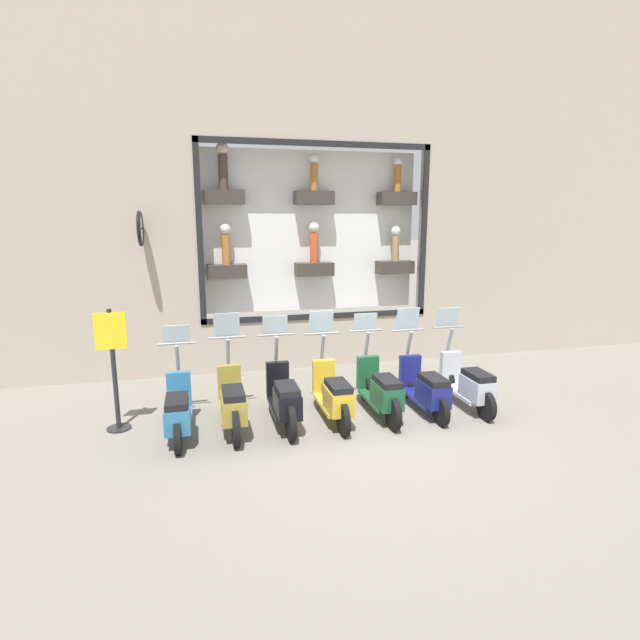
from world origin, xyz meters
TOP-DOWN VIEW (x-y plane):
  - ground_plane at (0.00, 0.00)m, footprint 120.00×120.00m
  - building_facade at (3.60, 0.00)m, footprint 1.25×36.00m
  - scooter_silver_0 at (0.44, -1.92)m, footprint 1.80×0.61m
  - scooter_navy_1 at (0.44, -1.12)m, footprint 1.79×0.60m
  - scooter_green_2 at (0.45, -0.33)m, footprint 1.81×0.60m
  - scooter_yellow_3 at (0.45, 0.46)m, footprint 1.80×0.60m
  - scooter_black_4 at (0.45, 1.25)m, footprint 1.81×0.60m
  - scooter_olive_5 at (0.45, 2.04)m, footprint 1.81×0.61m
  - scooter_teal_6 at (0.44, 2.84)m, footprint 1.79×0.61m
  - shop_sign_post at (0.92, 3.75)m, footprint 0.36×0.45m

SIDE VIEW (x-z plane):
  - ground_plane at x=0.00m, z-range 0.00..0.00m
  - scooter_teal_6 at x=0.44m, z-range -0.35..1.17m
  - scooter_navy_1 at x=0.44m, z-range -0.40..1.23m
  - scooter_silver_0 at x=0.44m, z-range -0.38..1.22m
  - scooter_yellow_3 at x=0.45m, z-range -0.39..1.26m
  - scooter_green_2 at x=0.45m, z-range -0.35..1.22m
  - scooter_black_4 at x=0.45m, z-range -0.36..1.25m
  - scooter_olive_5 at x=0.45m, z-range -0.39..1.29m
  - shop_sign_post at x=0.92m, z-range 0.08..1.96m
  - building_facade at x=3.60m, z-range 0.08..9.44m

